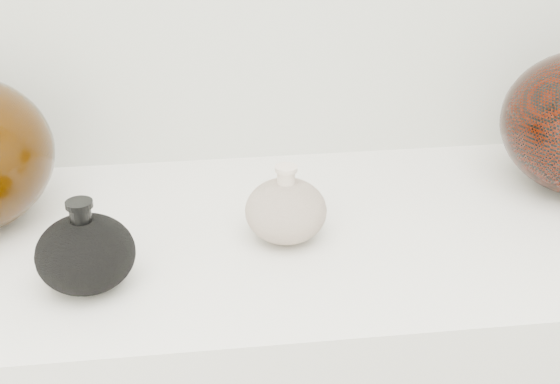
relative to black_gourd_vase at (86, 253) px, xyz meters
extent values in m
cube|color=silver|center=(0.20, 0.11, -0.06)|extent=(1.20, 0.50, 0.03)
ellipsoid|color=black|center=(0.00, 0.00, 0.00)|extent=(0.14, 0.14, 0.09)
cylinder|color=black|center=(0.00, 0.00, 0.05)|extent=(0.03, 0.03, 0.03)
cylinder|color=black|center=(0.00, 0.00, 0.07)|extent=(0.04, 0.04, 0.01)
ellipsoid|color=beige|center=(0.25, 0.08, 0.00)|extent=(0.13, 0.13, 0.09)
cylinder|color=beige|center=(0.25, 0.08, 0.04)|extent=(0.03, 0.03, 0.03)
cylinder|color=beige|center=(0.25, 0.08, 0.06)|extent=(0.03, 0.03, 0.01)
camera|label=1|loc=(0.13, -0.82, 0.49)|focal=50.00mm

